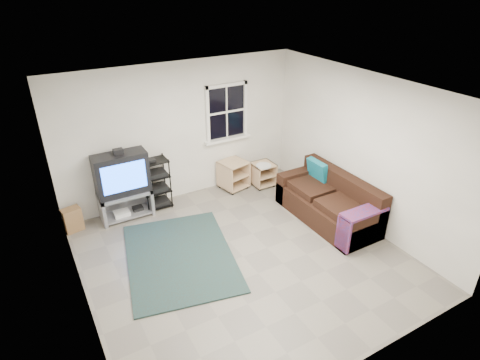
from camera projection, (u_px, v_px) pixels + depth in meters
room at (227, 116)px, 7.73m from camera, size 4.60×4.62×4.60m
tv_unit at (122, 181)px, 6.95m from camera, size 0.90×0.45×1.33m
av_rack at (156, 186)px, 7.39m from camera, size 0.49×0.36×0.99m
side_table_left at (232, 173)px, 8.12m from camera, size 0.58×0.58×0.58m
side_table_right at (262, 172)px, 8.23m from camera, size 0.44×0.46×0.50m
sofa at (329, 203)px, 7.08m from camera, size 0.87×1.96×0.90m
shag_rug at (180, 256)px, 6.24m from camera, size 2.00×2.46×0.03m
paper_bag at (72, 220)px, 6.79m from camera, size 0.33×0.25×0.43m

